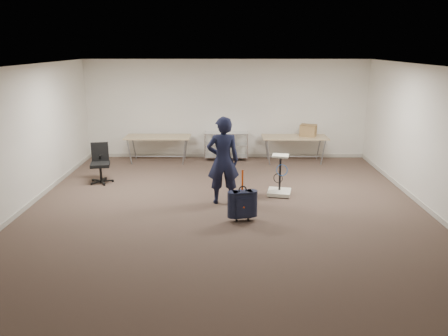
{
  "coord_description": "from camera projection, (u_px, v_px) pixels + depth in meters",
  "views": [
    {
      "loc": [
        0.04,
        -7.93,
        3.17
      ],
      "look_at": [
        -0.03,
        0.3,
        0.85
      ],
      "focal_mm": 35.0,
      "sensor_mm": 36.0,
      "label": 1
    }
  ],
  "objects": [
    {
      "name": "ground",
      "position": [
        225.0,
        214.0,
        8.49
      ],
      "size": [
        9.0,
        9.0,
        0.0
      ],
      "primitive_type": "plane",
      "color": "#3E2E26",
      "rests_on": "ground"
    },
    {
      "name": "cardboard_box",
      "position": [
        308.0,
        130.0,
        12.1
      ],
      "size": [
        0.52,
        0.46,
        0.32
      ],
      "primitive_type": "cube",
      "rotation": [
        0.0,
        0.0,
        -0.38
      ],
      "color": "#9E6B49",
      "rests_on": "folding_table_right"
    },
    {
      "name": "wire_shelf",
      "position": [
        226.0,
        145.0,
        12.42
      ],
      "size": [
        1.22,
        0.47,
        0.8
      ],
      "color": "silver",
      "rests_on": "ground"
    },
    {
      "name": "suitcase",
      "position": [
        242.0,
        204.0,
        8.07
      ],
      "size": [
        0.4,
        0.28,
        0.99
      ],
      "color": "#161A33",
      "rests_on": "ground"
    },
    {
      "name": "room_shell",
      "position": [
        226.0,
        189.0,
        9.81
      ],
      "size": [
        8.0,
        9.0,
        9.0
      ],
      "color": "silver",
      "rests_on": "ground"
    },
    {
      "name": "person",
      "position": [
        223.0,
        161.0,
        8.87
      ],
      "size": [
        0.71,
        0.51,
        1.82
      ],
      "primitive_type": "imported",
      "rotation": [
        0.0,
        0.0,
        3.26
      ],
      "color": "black",
      "rests_on": "ground"
    },
    {
      "name": "equipment_cart",
      "position": [
        279.0,
        184.0,
        9.53
      ],
      "size": [
        0.58,
        0.58,
        0.9
      ],
      "color": "beige",
      "rests_on": "ground"
    },
    {
      "name": "office_chair",
      "position": [
        101.0,
        171.0,
        10.39
      ],
      "size": [
        0.57,
        0.57,
        0.94
      ],
      "color": "black",
      "rests_on": "ground"
    },
    {
      "name": "folding_table_right",
      "position": [
        295.0,
        138.0,
        12.1
      ],
      "size": [
        1.8,
        0.75,
        0.73
      ],
      "color": "tan",
      "rests_on": "ground"
    },
    {
      "name": "folding_table_left",
      "position": [
        158.0,
        138.0,
        12.13
      ],
      "size": [
        1.8,
        0.75,
        0.73
      ],
      "color": "tan",
      "rests_on": "ground"
    }
  ]
}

